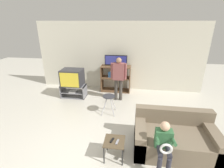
{
  "coord_description": "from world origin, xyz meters",
  "views": [
    {
      "loc": [
        0.62,
        -2.02,
        2.59
      ],
      "look_at": [
        0.0,
        2.28,
        0.9
      ],
      "focal_mm": 26.0,
      "sensor_mm": 36.0,
      "label": 1
    }
  ],
  "objects_px": {
    "tv_stand": "(74,91)",
    "person_standing_adult": "(119,75)",
    "remote_control_black": "(112,140)",
    "couch": "(174,138)",
    "television_main": "(72,77)",
    "media_shelf": "(116,78)",
    "person_seated_child": "(164,143)",
    "remote_control_white": "(117,142)",
    "folding_stool": "(109,99)",
    "snack_table": "(114,143)",
    "television_flat": "(116,61)"
  },
  "relations": [
    {
      "from": "television_main",
      "to": "remote_control_white",
      "type": "bearing_deg",
      "value": -54.42
    },
    {
      "from": "remote_control_black",
      "to": "person_seated_child",
      "type": "distance_m",
      "value": 0.97
    },
    {
      "from": "folding_stool",
      "to": "snack_table",
      "type": "height_order",
      "value": "folding_stool"
    },
    {
      "from": "television_main",
      "to": "folding_stool",
      "type": "relative_size",
      "value": 1.29
    },
    {
      "from": "tv_stand",
      "to": "folding_stool",
      "type": "height_order",
      "value": "folding_stool"
    },
    {
      "from": "tv_stand",
      "to": "snack_table",
      "type": "relative_size",
      "value": 2.14
    },
    {
      "from": "remote_control_black",
      "to": "couch",
      "type": "xyz_separation_m",
      "value": [
        1.27,
        0.42,
        -0.14
      ]
    },
    {
      "from": "media_shelf",
      "to": "television_flat",
      "type": "relative_size",
      "value": 1.34
    },
    {
      "from": "couch",
      "to": "remote_control_black",
      "type": "bearing_deg",
      "value": -161.85
    },
    {
      "from": "snack_table",
      "to": "remote_control_white",
      "type": "bearing_deg",
      "value": -25.68
    },
    {
      "from": "snack_table",
      "to": "television_main",
      "type": "bearing_deg",
      "value": 125.02
    },
    {
      "from": "remote_control_black",
      "to": "person_standing_adult",
      "type": "relative_size",
      "value": 0.1
    },
    {
      "from": "television_main",
      "to": "remote_control_black",
      "type": "xyz_separation_m",
      "value": [
        1.79,
        -2.61,
        -0.32
      ]
    },
    {
      "from": "media_shelf",
      "to": "television_flat",
      "type": "xyz_separation_m",
      "value": [
        0.0,
        -0.01,
        0.69
      ]
    },
    {
      "from": "snack_table",
      "to": "person_seated_child",
      "type": "height_order",
      "value": "person_seated_child"
    },
    {
      "from": "snack_table",
      "to": "person_standing_adult",
      "type": "xyz_separation_m",
      "value": [
        -0.2,
        2.6,
        0.55
      ]
    },
    {
      "from": "remote_control_white",
      "to": "tv_stand",
      "type": "bearing_deg",
      "value": 137.56
    },
    {
      "from": "media_shelf",
      "to": "person_standing_adult",
      "type": "relative_size",
      "value": 0.75
    },
    {
      "from": "tv_stand",
      "to": "snack_table",
      "type": "height_order",
      "value": "tv_stand"
    },
    {
      "from": "television_flat",
      "to": "remote_control_black",
      "type": "relative_size",
      "value": 5.79
    },
    {
      "from": "remote_control_white",
      "to": "television_main",
      "type": "bearing_deg",
      "value": 137.62
    },
    {
      "from": "television_flat",
      "to": "remote_control_black",
      "type": "height_order",
      "value": "television_flat"
    },
    {
      "from": "person_standing_adult",
      "to": "person_seated_child",
      "type": "bearing_deg",
      "value": -68.18
    },
    {
      "from": "tv_stand",
      "to": "couch",
      "type": "height_order",
      "value": "couch"
    },
    {
      "from": "tv_stand",
      "to": "remote_control_white",
      "type": "distance_m",
      "value": 3.25
    },
    {
      "from": "couch",
      "to": "person_standing_adult",
      "type": "bearing_deg",
      "value": 123.09
    },
    {
      "from": "television_flat",
      "to": "snack_table",
      "type": "xyz_separation_m",
      "value": [
        0.38,
        -3.36,
        -0.85
      ]
    },
    {
      "from": "media_shelf",
      "to": "person_seated_child",
      "type": "height_order",
      "value": "media_shelf"
    },
    {
      "from": "television_main",
      "to": "remote_control_white",
      "type": "height_order",
      "value": "television_main"
    },
    {
      "from": "television_main",
      "to": "remote_control_black",
      "type": "height_order",
      "value": "television_main"
    },
    {
      "from": "television_flat",
      "to": "remote_control_black",
      "type": "distance_m",
      "value": 3.46
    },
    {
      "from": "television_flat",
      "to": "couch",
      "type": "height_order",
      "value": "television_flat"
    },
    {
      "from": "tv_stand",
      "to": "folding_stool",
      "type": "bearing_deg",
      "value": -32.54
    },
    {
      "from": "remote_control_white",
      "to": "couch",
      "type": "bearing_deg",
      "value": 33.01
    },
    {
      "from": "television_main",
      "to": "person_seated_child",
      "type": "xyz_separation_m",
      "value": [
        2.73,
        -2.75,
        -0.16
      ]
    },
    {
      "from": "folding_stool",
      "to": "person_seated_child",
      "type": "xyz_separation_m",
      "value": [
        1.28,
        -1.82,
        0.12
      ]
    },
    {
      "from": "remote_control_black",
      "to": "television_main",
      "type": "bearing_deg",
      "value": 141.69
    },
    {
      "from": "media_shelf",
      "to": "remote_control_black",
      "type": "height_order",
      "value": "media_shelf"
    },
    {
      "from": "couch",
      "to": "person_standing_adult",
      "type": "xyz_separation_m",
      "value": [
        -1.42,
        2.18,
        0.62
      ]
    },
    {
      "from": "television_main",
      "to": "person_standing_adult",
      "type": "height_order",
      "value": "person_standing_adult"
    },
    {
      "from": "snack_table",
      "to": "remote_control_white",
      "type": "xyz_separation_m",
      "value": [
        0.06,
        -0.03,
        0.07
      ]
    },
    {
      "from": "tv_stand",
      "to": "person_seated_child",
      "type": "distance_m",
      "value": 3.88
    },
    {
      "from": "folding_stool",
      "to": "television_main",
      "type": "bearing_deg",
      "value": 147.48
    },
    {
      "from": "tv_stand",
      "to": "person_standing_adult",
      "type": "height_order",
      "value": "person_standing_adult"
    },
    {
      "from": "television_main",
      "to": "folding_stool",
      "type": "xyz_separation_m",
      "value": [
        1.45,
        -0.93,
        -0.28
      ]
    },
    {
      "from": "snack_table",
      "to": "person_seated_child",
      "type": "bearing_deg",
      "value": -8.46
    },
    {
      "from": "person_seated_child",
      "to": "couch",
      "type": "bearing_deg",
      "value": 59.35
    },
    {
      "from": "remote_control_black",
      "to": "couch",
      "type": "distance_m",
      "value": 1.34
    },
    {
      "from": "tv_stand",
      "to": "person_standing_adult",
      "type": "xyz_separation_m",
      "value": [
        1.63,
        -0.01,
        0.68
      ]
    },
    {
      "from": "folding_stool",
      "to": "tv_stand",
      "type": "bearing_deg",
      "value": 147.46
    }
  ]
}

